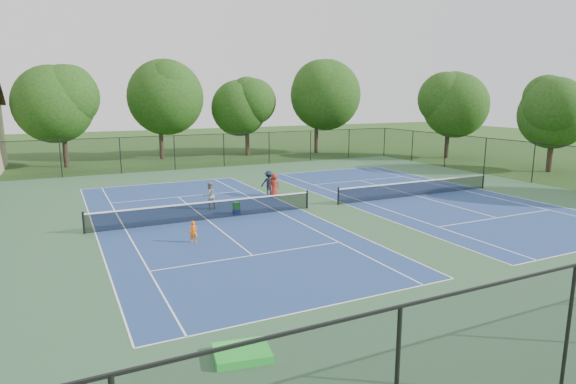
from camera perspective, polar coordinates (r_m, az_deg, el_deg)
name	(u,v)px	position (r m, az deg, el deg)	size (l,w,h in m)	color
ground	(323,207)	(28.29, 4.15, -1.74)	(140.00, 140.00, 0.00)	#234716
court_pad	(323,207)	(28.29, 4.15, -1.73)	(36.00, 36.00, 0.01)	#2F5333
tennis_court_left	(207,218)	(25.57, -9.57, -3.06)	(12.00, 23.83, 1.07)	navy
tennis_court_right	(416,194)	(32.29, 14.97, -0.28)	(12.00, 23.83, 1.07)	navy
perimeter_fence	(323,180)	(27.97, 4.20, 1.46)	(36.08, 36.08, 3.02)	black
tree_back_a	(61,100)	(47.81, -25.33, 9.86)	(6.80, 6.80, 9.15)	#2D2116
tree_back_b	(159,94)	(50.78, -15.06, 11.20)	(7.60, 7.60, 10.03)	#2D2116
tree_back_c	(247,104)	(52.34, -4.92, 10.31)	(6.00, 6.00, 8.40)	#2D2116
tree_back_d	(317,92)	(54.85, 3.43, 11.78)	(7.80, 7.80, 10.37)	#2D2116
tree_side_e	(450,101)	(52.82, 18.60, 10.14)	(6.60, 6.60, 8.87)	#2D2116
tree_side_f	(555,110)	(46.42, 29.07, 8.54)	(5.80, 5.80, 8.12)	#2D2116
child_player	(194,232)	(21.67, -11.12, -4.66)	(0.36, 0.24, 0.99)	orange
instructor	(210,195)	(27.85, -9.28, -0.41)	(0.77, 0.60, 1.58)	gray
bystander_b	(269,183)	(31.35, -2.27, 1.08)	(1.04, 0.60, 1.62)	#172134
bystander_c	(274,185)	(30.83, -1.66, 0.81)	(0.74, 0.48, 1.52)	maroon
ball_crate	(236,212)	(26.58, -6.13, -2.33)	(0.35, 0.30, 0.27)	navy
ball_hopper	(236,206)	(26.50, -6.15, -1.64)	(0.34, 0.28, 0.39)	green
green_tarp	(242,353)	(12.66, -5.49, -18.47)	(1.38, 1.06, 0.20)	green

